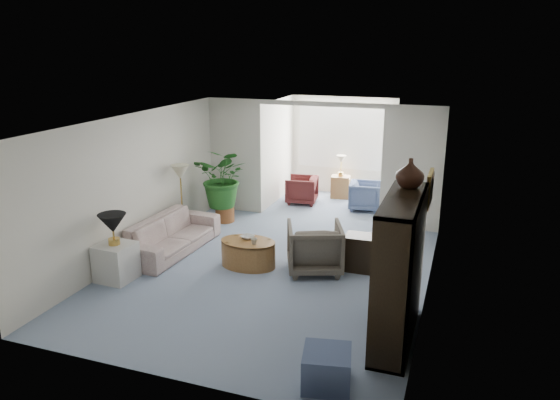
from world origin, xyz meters
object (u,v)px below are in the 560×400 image
at_px(coffee_cup, 254,241).
at_px(sunroom_chair_blue, 365,196).
at_px(entertainment_cabinet, 399,270).
at_px(framed_picture, 431,189).
at_px(coffee_bowl, 248,237).
at_px(coffee_table, 248,253).
at_px(side_table_dark, 360,253).
at_px(plant_pot, 225,214).
at_px(sofa, 171,235).
at_px(wingback_chair, 315,248).
at_px(cabinet_urn, 410,173).
at_px(floor_lamp, 180,172).
at_px(sunroom_table, 340,187).
at_px(ottoman, 327,368).
at_px(end_table, 116,262).
at_px(sunroom_chair_maroon, 302,190).
at_px(table_lamp, 112,223).

height_order(coffee_cup, sunroom_chair_blue, sunroom_chair_blue).
bearing_deg(sunroom_chair_blue, entertainment_cabinet, -172.19).
xyz_separation_m(framed_picture, coffee_bowl, (-2.94, 0.41, -1.22)).
relative_size(coffee_table, coffee_cup, 8.86).
bearing_deg(framed_picture, side_table_dark, 143.63).
distance_m(entertainment_cabinet, plant_pot, 5.38).
bearing_deg(sofa, wingback_chair, -86.40).
height_order(coffee_bowl, coffee_cup, coffee_cup).
bearing_deg(cabinet_urn, sunroom_chair_blue, 106.45).
distance_m(framed_picture, floor_lamp, 4.94).
bearing_deg(sunroom_table, framed_picture, -63.90).
relative_size(framed_picture, ottoman, 0.96).
distance_m(end_table, coffee_cup, 2.22).
xyz_separation_m(floor_lamp, entertainment_cabinet, (4.50, -2.49, -0.32)).
relative_size(coffee_table, cabinet_urn, 2.53).
relative_size(wingback_chair, side_table_dark, 1.49).
relative_size(wingback_chair, entertainment_cabinet, 0.48).
xyz_separation_m(entertainment_cabinet, sunroom_chair_maroon, (-2.91, 5.29, -0.62)).
height_order(framed_picture, sunroom_chair_blue, framed_picture).
bearing_deg(plant_pot, coffee_cup, -53.89).
height_order(framed_picture, entertainment_cabinet, framed_picture).
xyz_separation_m(side_table_dark, entertainment_cabinet, (0.85, -1.95, 0.63)).
bearing_deg(cabinet_urn, coffee_bowl, 158.61).
relative_size(wingback_chair, cabinet_urn, 2.39).
height_order(wingback_chair, sunroom_chair_maroon, wingback_chair).
distance_m(floor_lamp, sunroom_chair_maroon, 3.34).
distance_m(coffee_table, entertainment_cabinet, 3.12).
xyz_separation_m(sofa, coffee_bowl, (1.52, -0.05, 0.16)).
bearing_deg(cabinet_urn, wingback_chair, 143.51).
xyz_separation_m(coffee_table, coffee_cup, (0.15, -0.10, 0.27)).
bearing_deg(wingback_chair, sunroom_chair_maroon, -90.69).
distance_m(side_table_dark, plant_pot, 3.53).
bearing_deg(coffee_table, framed_picture, -6.13).
height_order(table_lamp, wingback_chair, table_lamp).
xyz_separation_m(table_lamp, entertainment_cabinet, (4.43, -0.26, -0.01)).
relative_size(sofa, sunroom_chair_blue, 3.06).
bearing_deg(sunroom_chair_blue, plant_pot, 117.66).
distance_m(entertainment_cabinet, ottoman, 1.57).
bearing_deg(sunroom_chair_blue, coffee_bowl, 153.62).
height_order(sofa, sunroom_chair_blue, sunroom_chair_blue).
xyz_separation_m(sofa, sunroom_table, (2.06, 4.42, -0.04)).
distance_m(end_table, wingback_chair, 3.19).
bearing_deg(cabinet_urn, side_table_dark, 120.51).
height_order(framed_picture, ottoman, framed_picture).
distance_m(sofa, side_table_dark, 3.39).
bearing_deg(wingback_chair, ottoman, 87.43).
relative_size(entertainment_cabinet, ottoman, 3.58).
distance_m(table_lamp, sunroom_chair_maroon, 5.28).
bearing_deg(sunroom_chair_maroon, end_table, -23.92).
xyz_separation_m(end_table, table_lamp, (0.00, 0.00, 0.65)).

